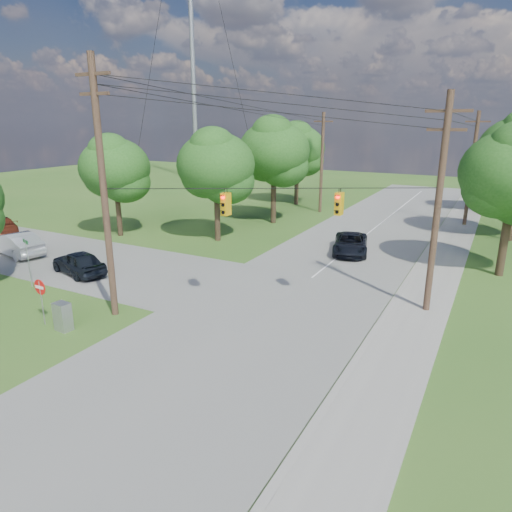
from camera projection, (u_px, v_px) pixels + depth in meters
The scene contains 23 objects.
ground at pixel (186, 337), 20.14m from camera, with size 140.00×140.00×0.00m, color #315C1E.
main_road at pixel (276, 306), 23.45m from camera, with size 10.00×100.00×0.03m, color gray.
cross_road at pixel (2, 244), 35.18m from camera, with size 48.00×9.00×0.03m, color gray.
sidewalk_east at pixel (410, 333), 20.40m from camera, with size 2.60×100.00×0.12m, color #9A9890.
pole_sw at pixel (103, 188), 20.79m from camera, with size 2.00×0.32×12.00m.
pole_ne at pixel (438, 204), 21.30m from camera, with size 2.00×0.32×10.50m.
pole_north_e at pixel (472, 169), 39.96m from camera, with size 2.00×0.32×10.00m.
pole_north_w at pixel (322, 162), 46.27m from camera, with size 2.00×0.32×10.00m.
power_lines at pixel (319, 121), 26.59m from camera, with size 13.93×29.62×4.93m.
traffic_signals at pixel (283, 203), 21.15m from camera, with size 4.91×3.27×1.05m.
radio_mast at pixel (191, 26), 67.06m from camera, with size 0.70×0.70×45.00m, color #999C9F.
tree_w_near at pixel (216, 165), 34.74m from camera, with size 6.00×6.00×8.40m.
tree_w_mid at pixel (274, 151), 40.85m from camera, with size 6.40×6.40×9.22m.
tree_w_far at pixel (298, 148), 50.30m from camera, with size 6.00×6.00×8.73m.
tree_e_far at pixel (507, 155), 45.31m from camera, with size 5.80×5.80×8.32m.
tree_cross_n at pixel (115, 167), 36.36m from camera, with size 5.60×5.60×7.91m.
car_cross_dark at pixel (79, 262), 28.12m from camera, with size 1.77×4.41×1.50m, color black.
car_cross_silver at pixel (17, 244), 32.07m from camera, with size 1.75×5.03×1.66m, color #BABCC2.
car_cross_far at pixel (1, 225), 38.55m from camera, with size 1.90×4.67×1.35m, color #602515.
car_main_north at pixel (351, 244), 32.64m from camera, with size 2.32×5.04×1.40m, color black.
control_cabinet at pixel (63, 317), 20.65m from camera, with size 0.73×0.53×1.33m, color #999C9F.
do_not_enter_sign at pixel (40, 292), 20.96m from camera, with size 0.74×0.08×2.23m.
street_name_sign at pixel (28, 257), 25.78m from camera, with size 0.80×0.30×2.80m.
Camera 1 is at (11.39, -14.63, 9.20)m, focal length 32.00 mm.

